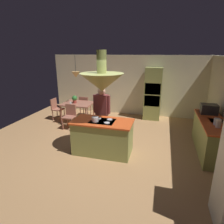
{
  "coord_description": "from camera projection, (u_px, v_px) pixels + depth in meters",
  "views": [
    {
      "loc": [
        1.48,
        -4.73,
        2.68
      ],
      "look_at": [
        0.1,
        0.4,
        1.0
      ],
      "focal_mm": 30.71,
      "sensor_mm": 36.0,
      "label": 1
    }
  ],
  "objects": [
    {
      "name": "range_hood",
      "position": [
        102.0,
        81.0,
        4.75
      ],
      "size": [
        1.1,
        1.1,
        1.0
      ],
      "color": "#8C934C"
    },
    {
      "name": "ground",
      "position": [
        105.0,
        149.0,
        5.53
      ],
      "size": [
        8.16,
        8.16,
        0.0
      ],
      "primitive_type": "plane",
      "color": "#AD7F51"
    },
    {
      "name": "canister_flour",
      "position": [
        219.0,
        124.0,
        4.6
      ],
      "size": [
        0.12,
        0.12,
        0.21
      ],
      "primitive_type": "cylinder",
      "color": "silver",
      "rests_on": "counter_run_right"
    },
    {
      "name": "chair_by_back_wall",
      "position": [
        85.0,
        105.0,
        8.19
      ],
      "size": [
        0.4,
        0.4,
        0.87
      ],
      "rotation": [
        0.0,
        0.0,
        3.14
      ],
      "color": "#9F604C",
      "rests_on": "ground"
    },
    {
      "name": "potted_plant_on_table",
      "position": [
        75.0,
        99.0,
        7.42
      ],
      "size": [
        0.2,
        0.2,
        0.3
      ],
      "color": "#99382D",
      "rests_on": "dining_table"
    },
    {
      "name": "chair_facing_island",
      "position": [
        70.0,
        115.0,
        6.91
      ],
      "size": [
        0.4,
        0.4,
        0.87
      ],
      "color": "#9F604C",
      "rests_on": "ground"
    },
    {
      "name": "kitchen_island",
      "position": [
        103.0,
        137.0,
        5.21
      ],
      "size": [
        1.6,
        0.83,
        0.95
      ],
      "color": "#8C934C",
      "rests_on": "ground"
    },
    {
      "name": "cooking_pot_on_cooktop",
      "position": [
        95.0,
        119.0,
        4.96
      ],
      "size": [
        0.18,
        0.18,
        0.12
      ],
      "primitive_type": "cylinder",
      "color": "#B2B2B7",
      "rests_on": "kitchen_island"
    },
    {
      "name": "cup_on_table",
      "position": [
        71.0,
        103.0,
        7.29
      ],
      "size": [
        0.07,
        0.07,
        0.09
      ],
      "primitive_type": "cylinder",
      "color": "white",
      "rests_on": "dining_table"
    },
    {
      "name": "dining_table",
      "position": [
        78.0,
        105.0,
        7.5
      ],
      "size": [
        1.14,
        0.94,
        0.76
      ],
      "color": "#9F604C",
      "rests_on": "ground"
    },
    {
      "name": "wall_back",
      "position": [
        128.0,
        85.0,
        8.32
      ],
      "size": [
        6.8,
        0.1,
        2.55
      ],
      "primitive_type": "cube",
      "color": "beige",
      "rests_on": "ground"
    },
    {
      "name": "person_at_island",
      "position": [
        102.0,
        111.0,
        5.75
      ],
      "size": [
        0.53,
        0.23,
        1.7
      ],
      "color": "tan",
      "rests_on": "ground"
    },
    {
      "name": "microwave_on_counter",
      "position": [
        209.0,
        109.0,
        5.63
      ],
      "size": [
        0.46,
        0.36,
        0.28
      ],
      "primitive_type": "cube",
      "color": "#232326",
      "rests_on": "counter_run_right"
    },
    {
      "name": "oven_tower",
      "position": [
        153.0,
        94.0,
        7.75
      ],
      "size": [
        0.66,
        0.62,
        2.1
      ],
      "color": "#8C934C",
      "rests_on": "ground"
    },
    {
      "name": "pendant_light_over_table",
      "position": [
        76.0,
        75.0,
        7.14
      ],
      "size": [
        0.32,
        0.32,
        0.82
      ],
      "color": "#E0B266"
    },
    {
      "name": "chair_at_corner",
      "position": [
        56.0,
        108.0,
        7.78
      ],
      "size": [
        0.4,
        0.4,
        0.87
      ],
      "rotation": [
        0.0,
        0.0,
        1.57
      ],
      "color": "#9F604C",
      "rests_on": "ground"
    },
    {
      "name": "canister_sugar",
      "position": [
        217.0,
        122.0,
        4.77
      ],
      "size": [
        0.14,
        0.14,
        0.17
      ],
      "primitive_type": "cylinder",
      "color": "silver",
      "rests_on": "counter_run_right"
    },
    {
      "name": "counter_run_right",
      "position": [
        211.0,
        136.0,
        5.24
      ],
      "size": [
        0.73,
        2.1,
        0.93
      ],
      "color": "#8C934C",
      "rests_on": "ground"
    }
  ]
}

